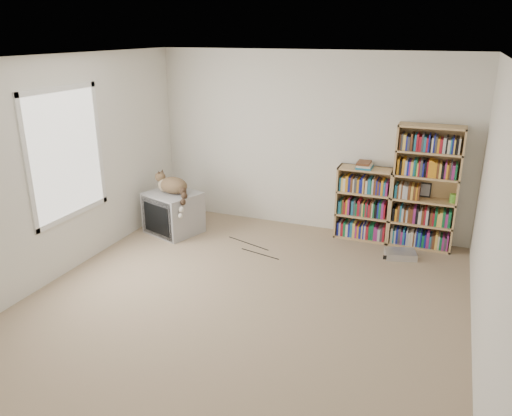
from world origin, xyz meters
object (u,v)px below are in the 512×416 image
at_px(cat, 174,188).
at_px(dvd_player, 400,254).
at_px(bookcase_short, 364,206).
at_px(bookcase_tall, 425,190).
at_px(crt_tv, 174,213).

bearing_deg(cat, dvd_player, 9.72).
bearing_deg(dvd_player, cat, 171.16).
bearing_deg(bookcase_short, dvd_player, -39.73).
bearing_deg(cat, bookcase_tall, 17.64).
relative_size(cat, bookcase_tall, 0.38).
relative_size(cat, dvd_player, 1.64).
relative_size(cat, bookcase_short, 0.62).
xyz_separation_m(crt_tv, cat, (0.06, -0.05, 0.38)).
height_order(crt_tv, cat, cat).
xyz_separation_m(bookcase_tall, dvd_player, (-0.19, -0.49, -0.74)).
height_order(bookcase_tall, bookcase_short, bookcase_tall).
xyz_separation_m(crt_tv, bookcase_tall, (3.30, 0.79, 0.49)).
distance_m(crt_tv, cat, 0.39).
distance_m(cat, bookcase_short, 2.62).
xyz_separation_m(bookcase_short, dvd_player, (0.58, -0.49, -0.42)).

